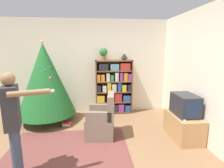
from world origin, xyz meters
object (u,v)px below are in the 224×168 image
standing_person (14,119)px  bookshelf (114,88)px  potted_plant (103,53)px  armchair (102,122)px  table_lamp (124,56)px  television (185,105)px  christmas_tree (45,79)px

standing_person → bookshelf: bearing=129.8°
standing_person → potted_plant: size_ratio=4.60×
armchair → table_lamp: bearing=161.4°
standing_person → table_lamp: 3.19m
bookshelf → table_lamp: size_ratio=7.49×
television → christmas_tree: size_ratio=0.29×
television → standing_person: (-2.86, -0.86, 0.18)m
bookshelf → armchair: 1.47m
bookshelf → christmas_tree: bearing=-165.1°
armchair → standing_person: standing_person is taller
armchair → table_lamp: size_ratio=4.60×
potted_plant → christmas_tree: bearing=-162.0°
standing_person → television: bearing=90.0°
armchair → potted_plant: potted_plant is taller
bookshelf → potted_plant: bearing=178.2°
christmas_tree → potted_plant: size_ratio=6.11×
television → armchair: size_ratio=0.63×
television → standing_person: standing_person is taller
standing_person → table_lamp: bearing=125.6°
armchair → potted_plant: (0.11, 1.37, 1.37)m
christmas_tree → armchair: (1.33, -0.90, -0.76)m
christmas_tree → potted_plant: christmas_tree is taller
bookshelf → standing_person: 2.94m
bookshelf → armchair: (-0.40, -1.36, -0.40)m
bookshelf → television: size_ratio=2.57×
television → potted_plant: bearing=133.8°
armchair → potted_plant: 1.94m
bookshelf → armchair: size_ratio=1.63×
christmas_tree → table_lamp: 2.13m
armchair → table_lamp: (0.68, 1.37, 1.28)m
standing_person → potted_plant: potted_plant is taller
standing_person → armchair: bearing=115.2°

